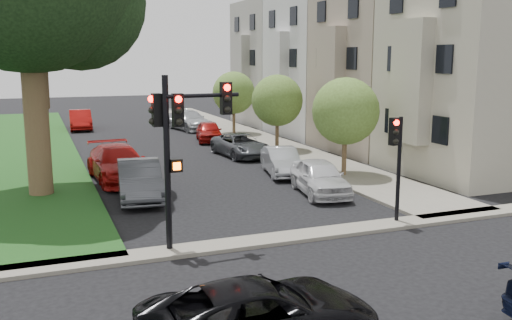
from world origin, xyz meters
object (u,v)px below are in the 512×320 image
object	(u,v)px
traffic_signal_main	(180,131)
car_parked_4	(189,120)
car_parked_6	(118,163)
small_tree_b	(277,101)
small_tree_c	(234,93)
car_parked_2	(241,145)
car_cross_near	(260,314)
car_parked_0	(320,177)
small_tree_a	(345,111)
car_parked_3	(209,131)
car_parked_9	(80,120)
car_parked_5	(139,180)
traffic_signal_secondary	(397,150)
car_parked_1	(282,161)

from	to	relation	value
traffic_signal_main	car_parked_4	xyz separation A→B (m)	(7.28, 26.92, -2.78)
car_parked_4	car_parked_6	distance (m)	18.27
small_tree_b	car_parked_6	size ratio (longest dim) A/B	0.83
traffic_signal_main	car_parked_6	size ratio (longest dim) A/B	0.93
small_tree_c	car_parked_2	size ratio (longest dim) A/B	0.99
car_cross_near	car_parked_0	size ratio (longest dim) A/B	1.13
small_tree_a	car_cross_near	size ratio (longest dim) A/B	0.98
small_tree_b	car_parked_2	xyz separation A→B (m)	(-2.61, -0.86, -2.40)
car_parked_3	car_parked_9	bearing A→B (deg)	139.66
car_parked_3	small_tree_c	bearing A→B (deg)	55.40
car_parked_9	car_parked_5	bearing A→B (deg)	-86.55
car_parked_4	car_parked_6	size ratio (longest dim) A/B	0.93
small_tree_c	car_parked_4	size ratio (longest dim) A/B	0.88
traffic_signal_main	car_parked_6	xyz separation A→B (m)	(-0.40, 10.34, -2.73)
car_parked_2	car_parked_6	bearing A→B (deg)	-156.59
car_cross_near	car_parked_9	bearing A→B (deg)	0.25
car_parked_0	car_parked_5	size ratio (longest dim) A/B	0.91
car_parked_5	car_parked_2	bearing A→B (deg)	53.74
small_tree_b	traffic_signal_main	xyz separation A→B (m)	(-9.60, -15.18, 0.49)
small_tree_a	small_tree_c	bearing A→B (deg)	90.00
traffic_signal_secondary	car_parked_1	xyz separation A→B (m)	(-0.23, 8.88, -1.90)
traffic_signal_main	car_parked_4	distance (m)	28.02
traffic_signal_secondary	car_parked_3	bearing A→B (deg)	90.96
traffic_signal_secondary	car_parked_9	world-z (taller)	traffic_signal_secondary
small_tree_a	car_parked_2	bearing A→B (deg)	110.25
traffic_signal_main	car_parked_9	distance (m)	30.33
car_parked_6	small_tree_a	bearing A→B (deg)	-20.57
small_tree_b	car_parked_2	distance (m)	3.65
car_parked_3	car_parked_5	world-z (taller)	car_parked_5
small_tree_b	car_parked_1	size ratio (longest dim) A/B	1.14
car_parked_0	car_parked_6	world-z (taller)	car_parked_6
small_tree_c	car_parked_9	world-z (taller)	small_tree_c
small_tree_c	car_parked_2	distance (m)	9.39
small_tree_b	car_parked_3	size ratio (longest dim) A/B	1.15
car_parked_4	car_parked_6	bearing A→B (deg)	-126.25
traffic_signal_main	car_parked_1	xyz separation A→B (m)	(7.09, 8.84, -2.87)
car_parked_0	car_parked_1	world-z (taller)	car_parked_0
small_tree_c	car_cross_near	size ratio (longest dim) A/B	0.95
traffic_signal_main	car_parked_6	bearing A→B (deg)	92.20
car_parked_0	car_parked_5	world-z (taller)	car_parked_5
car_parked_5	traffic_signal_main	bearing A→B (deg)	-82.99
car_parked_1	car_parked_2	world-z (taller)	car_parked_1
car_parked_9	small_tree_c	bearing A→B (deg)	-32.93
car_parked_3	car_parked_6	size ratio (longest dim) A/B	0.72
car_parked_2	traffic_signal_main	bearing A→B (deg)	-120.97
car_parked_1	car_parked_4	size ratio (longest dim) A/B	0.78
car_parked_3	car_parked_2	bearing A→B (deg)	-77.98
car_parked_5	car_parked_9	xyz separation A→B (m)	(-0.42, 23.61, -0.01)
small_tree_b	car_parked_5	world-z (taller)	small_tree_b
car_cross_near	traffic_signal_secondary	bearing A→B (deg)	-50.98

